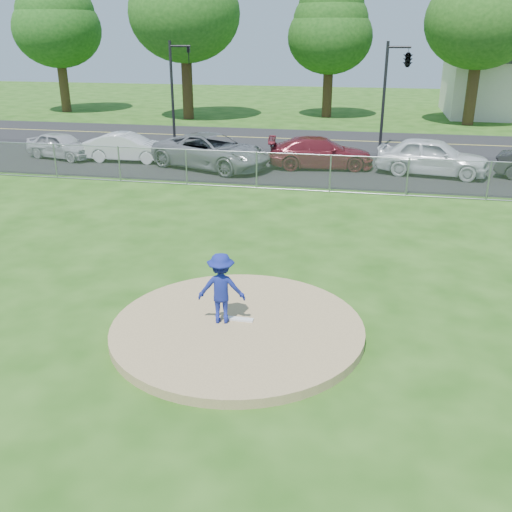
# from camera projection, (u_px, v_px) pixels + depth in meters

# --- Properties ---
(ground) EXTENTS (120.00, 120.00, 0.00)m
(ground) POSITION_uv_depth(u_px,v_px,m) (298.00, 204.00, 21.37)
(ground) COLOR #1E4A10
(ground) RESTS_ON ground
(pitchers_mound) EXTENTS (5.40, 5.40, 0.20)m
(pitchers_mound) POSITION_uv_depth(u_px,v_px,m) (238.00, 328.00, 12.21)
(pitchers_mound) COLOR #A08558
(pitchers_mound) RESTS_ON ground
(pitching_rubber) EXTENTS (0.60, 0.15, 0.04)m
(pitching_rubber) POSITION_uv_depth(u_px,v_px,m) (240.00, 319.00, 12.35)
(pitching_rubber) COLOR white
(pitching_rubber) RESTS_ON pitchers_mound
(chain_link_fence) EXTENTS (40.00, 0.06, 1.50)m
(chain_link_fence) POSITION_uv_depth(u_px,v_px,m) (305.00, 173.00, 22.92)
(chain_link_fence) COLOR gray
(chain_link_fence) RESTS_ON ground
(parking_lot) EXTENTS (50.00, 8.00, 0.01)m
(parking_lot) POSITION_uv_depth(u_px,v_px,m) (316.00, 167.00, 27.30)
(parking_lot) COLOR black
(parking_lot) RESTS_ON ground
(street) EXTENTS (60.00, 7.00, 0.01)m
(street) POSITION_uv_depth(u_px,v_px,m) (329.00, 140.00, 34.14)
(street) COLOR black
(street) RESTS_ON ground
(tree_far_left) EXTENTS (6.72, 6.72, 10.74)m
(tree_far_left) POSITION_uv_depth(u_px,v_px,m) (56.00, 18.00, 43.83)
(tree_far_left) COLOR #3D2A16
(tree_far_left) RESTS_ON ground
(tree_center) EXTENTS (6.16, 6.16, 9.84)m
(tree_center) POSITION_uv_depth(u_px,v_px,m) (330.00, 26.00, 41.08)
(tree_center) COLOR #382314
(tree_center) RESTS_ON ground
(tree_right) EXTENTS (7.28, 7.28, 11.63)m
(tree_right) POSITION_uv_depth(u_px,v_px,m) (483.00, 5.00, 36.98)
(tree_right) COLOR #3B2815
(tree_right) RESTS_ON ground
(traffic_signal_left) EXTENTS (1.28, 0.20, 5.60)m
(traffic_signal_left) POSITION_uv_depth(u_px,v_px,m) (176.00, 82.00, 32.70)
(traffic_signal_left) COLOR black
(traffic_signal_left) RESTS_ON ground
(traffic_signal_center) EXTENTS (1.42, 2.48, 5.60)m
(traffic_signal_center) POSITION_uv_depth(u_px,v_px,m) (406.00, 61.00, 29.89)
(traffic_signal_center) COLOR black
(traffic_signal_center) RESTS_ON ground
(pitcher) EXTENTS (1.08, 0.73, 1.56)m
(pitcher) POSITION_uv_depth(u_px,v_px,m) (221.00, 288.00, 12.03)
(pitcher) COLOR navy
(pitcher) RESTS_ON pitchers_mound
(traffic_cone) EXTENTS (0.38, 0.38, 0.73)m
(traffic_cone) POSITION_uv_depth(u_px,v_px,m) (166.00, 158.00, 27.38)
(traffic_cone) COLOR orange
(traffic_cone) RESTS_ON parking_lot
(parked_car_silver) EXTENTS (4.12, 2.55, 1.31)m
(parked_car_silver) POSITION_uv_depth(u_px,v_px,m) (62.00, 145.00, 28.95)
(parked_car_silver) COLOR #B7B7BC
(parked_car_silver) RESTS_ON parking_lot
(parked_car_white) EXTENTS (4.22, 1.61, 1.37)m
(parked_car_white) POSITION_uv_depth(u_px,v_px,m) (128.00, 147.00, 28.28)
(parked_car_white) COLOR silver
(parked_car_white) RESTS_ON parking_lot
(parked_car_gray) EXTENTS (6.33, 4.58, 1.60)m
(parked_car_gray) POSITION_uv_depth(u_px,v_px,m) (212.00, 151.00, 26.78)
(parked_car_gray) COLOR slate
(parked_car_gray) RESTS_ON parking_lot
(parked_car_darkred) EXTENTS (5.17, 2.69, 1.43)m
(parked_car_darkred) POSITION_uv_depth(u_px,v_px,m) (320.00, 153.00, 26.88)
(parked_car_darkred) COLOR maroon
(parked_car_darkred) RESTS_ON parking_lot
(parked_car_pearl) EXTENTS (5.12, 2.75, 1.66)m
(parked_car_pearl) POSITION_uv_depth(u_px,v_px,m) (432.00, 156.00, 25.49)
(parked_car_pearl) COLOR silver
(parked_car_pearl) RESTS_ON parking_lot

